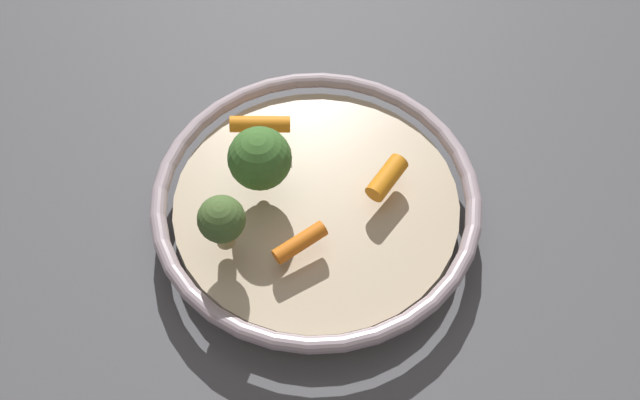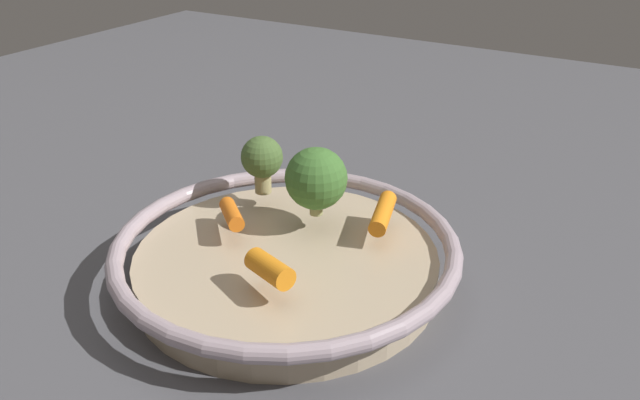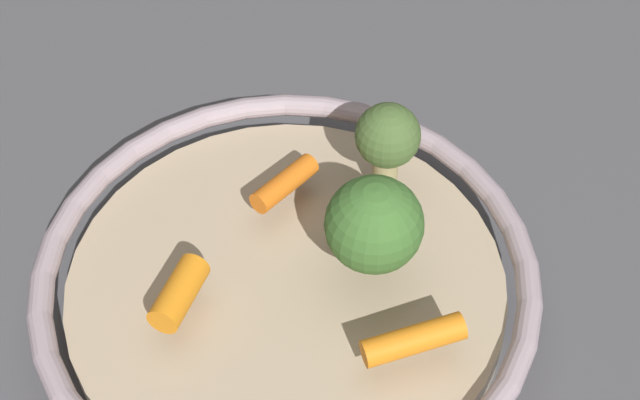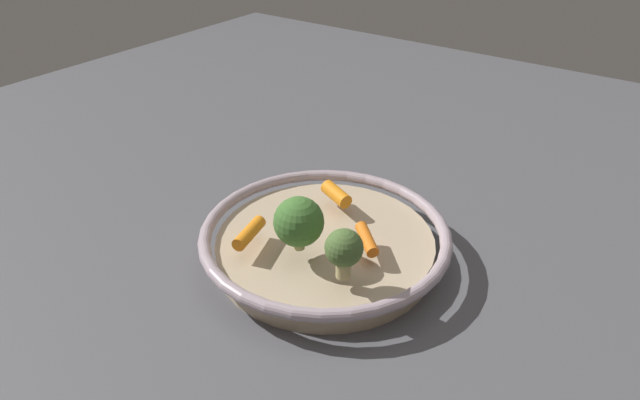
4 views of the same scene
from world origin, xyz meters
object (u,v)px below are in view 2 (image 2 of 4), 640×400
(baby_carrot_back, at_px, (383,213))
(baby_carrot_center, at_px, (270,269))
(baby_carrot_right, at_px, (231,215))
(broccoli_floret_large, at_px, (317,179))
(serving_bowl, at_px, (286,258))
(broccoli_floret_edge, at_px, (262,159))

(baby_carrot_back, distance_m, baby_carrot_center, 0.14)
(baby_carrot_right, distance_m, broccoli_floret_large, 0.09)
(serving_bowl, bearing_deg, broccoli_floret_edge, -132.93)
(broccoli_floret_edge, height_order, broccoli_floret_large, broccoli_floret_large)
(serving_bowl, xyz_separation_m, baby_carrot_right, (0.00, -0.06, 0.03))
(baby_carrot_right, bearing_deg, broccoli_floret_large, 131.49)
(broccoli_floret_large, bearing_deg, baby_carrot_center, 12.24)
(baby_carrot_center, relative_size, broccoli_floret_large, 0.69)
(baby_carrot_center, bearing_deg, serving_bowl, -157.39)
(baby_carrot_right, relative_size, baby_carrot_center, 1.12)
(baby_carrot_center, distance_m, broccoli_floret_edge, 0.16)
(baby_carrot_center, bearing_deg, baby_carrot_back, 165.41)
(baby_carrot_center, height_order, broccoli_floret_edge, broccoli_floret_edge)
(baby_carrot_right, distance_m, broccoli_floret_edge, 0.07)
(baby_carrot_right, bearing_deg, baby_carrot_center, 54.83)
(baby_carrot_back, distance_m, broccoli_floret_edge, 0.13)
(baby_carrot_center, bearing_deg, broccoli_floret_large, -167.76)
(baby_carrot_back, bearing_deg, broccoli_floret_large, -72.02)
(broccoli_floret_large, bearing_deg, baby_carrot_back, 107.98)
(broccoli_floret_large, bearing_deg, broccoli_floret_edge, -100.52)
(baby_carrot_right, relative_size, broccoli_floret_edge, 0.86)
(baby_carrot_back, distance_m, broccoli_floret_large, 0.07)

